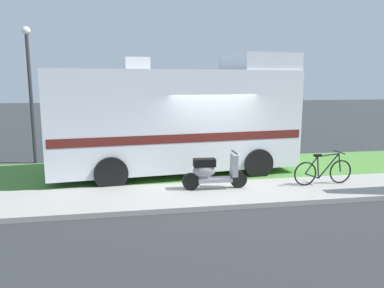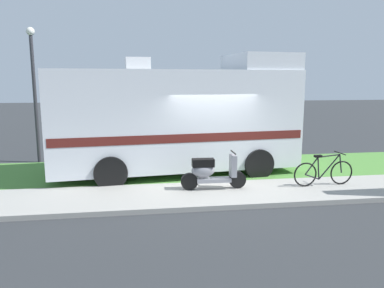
{
  "view_description": "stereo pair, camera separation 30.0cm",
  "coord_description": "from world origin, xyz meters",
  "px_view_note": "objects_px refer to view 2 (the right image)",
  "views": [
    {
      "loc": [
        -2.4,
        -9.94,
        2.9
      ],
      "look_at": [
        -0.61,
        0.3,
        1.1
      ],
      "focal_mm": 34.81,
      "sensor_mm": 36.0,
      "label": 1
    },
    {
      "loc": [
        -2.11,
        -9.99,
        2.9
      ],
      "look_at": [
        -0.61,
        0.3,
        1.1
      ],
      "focal_mm": 34.81,
      "sensor_mm": 36.0,
      "label": 2
    }
  ],
  "objects_px": {
    "pickup_truck_near": "(157,125)",
    "street_lamp_post": "(34,83)",
    "bicycle": "(324,172)",
    "scooter": "(211,172)",
    "motorhome_rv": "(178,118)"
  },
  "relations": [
    {
      "from": "pickup_truck_near",
      "to": "street_lamp_post",
      "type": "xyz_separation_m",
      "value": [
        -4.35,
        -2.82,
        1.86
      ]
    },
    {
      "from": "bicycle",
      "to": "scooter",
      "type": "bearing_deg",
      "value": 178.05
    },
    {
      "from": "motorhome_rv",
      "to": "scooter",
      "type": "distance_m",
      "value": 2.56
    },
    {
      "from": "scooter",
      "to": "bicycle",
      "type": "height_order",
      "value": "scooter"
    },
    {
      "from": "motorhome_rv",
      "to": "street_lamp_post",
      "type": "xyz_separation_m",
      "value": [
        -4.73,
        2.31,
        1.03
      ]
    },
    {
      "from": "bicycle",
      "to": "pickup_truck_near",
      "type": "distance_m",
      "value": 8.44
    },
    {
      "from": "pickup_truck_near",
      "to": "bicycle",
      "type": "bearing_deg",
      "value": -61.69
    },
    {
      "from": "street_lamp_post",
      "to": "pickup_truck_near",
      "type": "bearing_deg",
      "value": 32.9
    },
    {
      "from": "motorhome_rv",
      "to": "pickup_truck_near",
      "type": "relative_size",
      "value": 1.46
    },
    {
      "from": "scooter",
      "to": "bicycle",
      "type": "bearing_deg",
      "value": -1.95
    },
    {
      "from": "street_lamp_post",
      "to": "motorhome_rv",
      "type": "bearing_deg",
      "value": -26.02
    },
    {
      "from": "scooter",
      "to": "motorhome_rv",
      "type": "bearing_deg",
      "value": 105.35
    },
    {
      "from": "pickup_truck_near",
      "to": "street_lamp_post",
      "type": "distance_m",
      "value": 5.51
    },
    {
      "from": "motorhome_rv",
      "to": "scooter",
      "type": "relative_size",
      "value": 4.41
    },
    {
      "from": "bicycle",
      "to": "street_lamp_post",
      "type": "relative_size",
      "value": 0.37
    }
  ]
}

